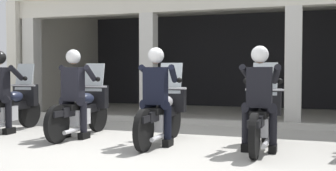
{
  "coord_description": "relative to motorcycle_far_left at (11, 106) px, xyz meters",
  "views": [
    {
      "loc": [
        2.39,
        -6.37,
        1.25
      ],
      "look_at": [
        0.0,
        0.52,
        0.95
      ],
      "focal_mm": 44.89,
      "sensor_mm": 36.0,
      "label": 1
    }
  ],
  "objects": [
    {
      "name": "ground_plane",
      "position": [
        3.27,
        2.57,
        -0.5
      ],
      "size": [
        80.0,
        80.0,
        0.0
      ],
      "primitive_type": "plane",
      "color": "#A8A59E"
    },
    {
      "name": "station_building",
      "position": [
        3.55,
        5.17,
        1.56
      ],
      "size": [
        11.27,
        4.79,
        3.19
      ],
      "color": "black",
      "rests_on": "ground"
    },
    {
      "name": "kerb_strip",
      "position": [
        3.55,
        2.22,
        -0.44
      ],
      "size": [
        10.77,
        0.24,
        0.12
      ],
      "primitive_type": "cube",
      "color": "#B7B5AD",
      "rests_on": "ground"
    },
    {
      "name": "motorcycle_far_left",
      "position": [
        0.0,
        0.0,
        0.0
      ],
      "size": [
        0.62,
        2.04,
        1.35
      ],
      "rotation": [
        0.0,
        0.0,
        -0.13
      ],
      "color": "black",
      "rests_on": "ground"
    },
    {
      "name": "police_officer_far_left",
      "position": [
        -0.0,
        -0.28,
        0.44
      ],
      "size": [
        0.63,
        0.61,
        1.58
      ],
      "rotation": [
        0.0,
        0.0,
        -0.13
      ],
      "color": "black",
      "rests_on": "ground"
    },
    {
      "name": "motorcycle_left",
      "position": [
        1.64,
        -0.02,
        0.0
      ],
      "size": [
        0.62,
        2.04,
        1.35
      ],
      "rotation": [
        0.0,
        0.0,
        -0.27
      ],
      "color": "black",
      "rests_on": "ground"
    },
    {
      "name": "police_officer_left",
      "position": [
        1.63,
        -0.31,
        0.44
      ],
      "size": [
        0.63,
        0.61,
        1.58
      ],
      "rotation": [
        0.0,
        0.0,
        -0.27
      ],
      "color": "black",
      "rests_on": "ground"
    },
    {
      "name": "motorcycle_center",
      "position": [
        3.27,
        -0.2,
        0.0
      ],
      "size": [
        0.62,
        2.04,
        1.35
      ],
      "rotation": [
        0.0,
        0.0,
        -0.25
      ],
      "color": "black",
      "rests_on": "ground"
    },
    {
      "name": "police_officer_center",
      "position": [
        3.27,
        -0.49,
        0.44
      ],
      "size": [
        0.63,
        0.61,
        1.58
      ],
      "rotation": [
        0.0,
        0.0,
        -0.25
      ],
      "color": "black",
      "rests_on": "ground"
    },
    {
      "name": "motorcycle_right",
      "position": [
        4.91,
        -0.18,
        0.0
      ],
      "size": [
        0.62,
        2.04,
        1.35
      ],
      "rotation": [
        0.0,
        0.0,
        -0.08
      ],
      "color": "black",
      "rests_on": "ground"
    },
    {
      "name": "police_officer_right",
      "position": [
        4.91,
        -0.46,
        0.44
      ],
      "size": [
        0.63,
        0.61,
        1.58
      ],
      "rotation": [
        0.0,
        0.0,
        -0.08
      ],
      "color": "black",
      "rests_on": "ground"
    }
  ]
}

